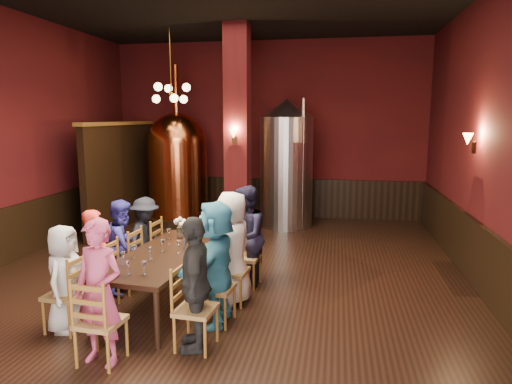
% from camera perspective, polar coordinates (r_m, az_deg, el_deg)
% --- Properties ---
extents(room, '(10.00, 10.02, 4.50)m').
position_cam_1_polar(room, '(7.03, -4.85, 6.58)').
color(room, black).
rests_on(room, ground).
extents(wainscot_right, '(0.08, 9.90, 1.00)m').
position_cam_1_polar(wainscot_right, '(7.41, 26.79, -8.02)').
color(wainscot_right, black).
rests_on(wainscot_right, ground).
extents(wainscot_back, '(7.90, 0.08, 1.00)m').
position_cam_1_polar(wainscot_back, '(12.06, 1.33, -0.61)').
color(wainscot_back, black).
rests_on(wainscot_back, ground).
extents(column, '(0.58, 0.58, 4.50)m').
position_cam_1_polar(column, '(9.82, -2.32, 7.38)').
color(column, '#4C1010').
rests_on(column, ground).
extents(partition, '(0.22, 3.50, 2.40)m').
position_cam_1_polar(partition, '(11.25, -16.42, 1.90)').
color(partition, black).
rests_on(partition, ground).
extents(pendant_cluster, '(0.90, 0.90, 1.70)m').
position_cam_1_polar(pendant_cluster, '(10.34, -10.55, 12.05)').
color(pendant_cluster, '#A57226').
rests_on(pendant_cluster, room).
extents(sconce_wall, '(0.20, 0.20, 0.36)m').
position_cam_1_polar(sconce_wall, '(7.87, 25.64, 5.63)').
color(sconce_wall, black).
rests_on(sconce_wall, room).
extents(sconce_column, '(0.20, 0.20, 0.36)m').
position_cam_1_polar(sconce_column, '(9.52, -2.71, 7.02)').
color(sconce_column, black).
rests_on(sconce_column, column).
extents(dining_table, '(1.20, 2.48, 0.75)m').
position_cam_1_polar(dining_table, '(6.43, -11.22, -8.01)').
color(dining_table, black).
rests_on(dining_table, ground).
extents(chair_0, '(0.50, 0.50, 0.92)m').
position_cam_1_polar(chair_0, '(6.13, -22.69, -11.68)').
color(chair_0, brown).
rests_on(chair_0, ground).
extents(person_0, '(0.47, 0.68, 1.32)m').
position_cam_1_polar(person_0, '(6.07, -22.81, -9.91)').
color(person_0, silver).
rests_on(person_0, ground).
extents(chair_1, '(0.50, 0.50, 0.92)m').
position_cam_1_polar(chair_1, '(6.64, -19.14, -9.86)').
color(chair_1, brown).
rests_on(chair_1, ground).
extents(person_1, '(0.44, 0.56, 1.37)m').
position_cam_1_polar(person_1, '(6.57, -19.24, -7.98)').
color(person_1, red).
rests_on(person_1, ground).
extents(chair_2, '(0.50, 0.50, 0.92)m').
position_cam_1_polar(chair_2, '(7.17, -16.17, -8.29)').
color(chair_2, brown).
rests_on(chair_2, ground).
extents(person_2, '(0.43, 0.72, 1.39)m').
position_cam_1_polar(person_2, '(7.10, -16.25, -6.48)').
color(person_2, navy).
rests_on(person_2, ground).
extents(chair_3, '(0.50, 0.50, 0.92)m').
position_cam_1_polar(chair_3, '(7.72, -13.60, -6.90)').
color(chair_3, brown).
rests_on(chair_3, ground).
extents(person_3, '(0.52, 0.86, 1.31)m').
position_cam_1_polar(person_3, '(7.67, -13.65, -5.49)').
color(person_3, black).
rests_on(person_3, ground).
extents(chair_4, '(0.50, 0.50, 0.92)m').
position_cam_1_polar(chair_4, '(5.32, -7.53, -14.29)').
color(chair_4, brown).
rests_on(chair_4, ground).
extents(person_4, '(0.55, 0.95, 1.52)m').
position_cam_1_polar(person_4, '(5.21, -7.60, -11.24)').
color(person_4, black).
rests_on(person_4, ground).
extents(chair_5, '(0.50, 0.50, 0.92)m').
position_cam_1_polar(chair_5, '(5.90, -5.00, -11.82)').
color(chair_5, brown).
rests_on(chair_5, ground).
extents(person_5, '(0.54, 1.49, 1.58)m').
position_cam_1_polar(person_5, '(5.78, -5.04, -8.78)').
color(person_5, teal).
rests_on(person_5, ground).
extents(chair_6, '(0.50, 0.50, 0.92)m').
position_cam_1_polar(chair_6, '(6.48, -2.98, -9.81)').
color(chair_6, brown).
rests_on(chair_6, ground).
extents(person_6, '(0.76, 0.91, 1.58)m').
position_cam_1_polar(person_6, '(6.38, -3.01, -7.00)').
color(person_6, beige).
rests_on(person_6, ground).
extents(chair_7, '(0.50, 0.50, 0.92)m').
position_cam_1_polar(chair_7, '(7.09, -1.30, -8.10)').
color(chair_7, brown).
rests_on(chair_7, ground).
extents(person_7, '(0.38, 0.76, 1.57)m').
position_cam_1_polar(person_7, '(7.00, -1.31, -5.58)').
color(person_7, black).
rests_on(person_7, ground).
extents(chair_8, '(0.50, 0.50, 0.92)m').
position_cam_1_polar(chair_8, '(5.25, -18.84, -15.05)').
color(chair_8, brown).
rests_on(chair_8, ground).
extents(person_8, '(0.63, 0.47, 1.56)m').
position_cam_1_polar(person_8, '(5.13, -19.03, -11.78)').
color(person_8, '#9D3455').
rests_on(person_8, ground).
extents(copper_kettle, '(1.61, 1.61, 3.81)m').
position_cam_1_polar(copper_kettle, '(11.40, -9.73, 3.20)').
color(copper_kettle, black).
rests_on(copper_kettle, ground).
extents(steel_vessel, '(1.26, 1.26, 3.00)m').
position_cam_1_polar(steel_vessel, '(10.77, 3.83, 3.54)').
color(steel_vessel, '#B2B2B7').
rests_on(steel_vessel, ground).
extents(rose_vase, '(0.19, 0.19, 0.32)m').
position_cam_1_polar(rose_vase, '(7.08, -9.52, -4.02)').
color(rose_vase, white).
rests_on(rose_vase, dining_table).
extents(wine_glass_0, '(0.07, 0.07, 0.17)m').
position_cam_1_polar(wine_glass_0, '(5.57, -13.80, -9.26)').
color(wine_glass_0, white).
rests_on(wine_glass_0, dining_table).
extents(wine_glass_1, '(0.07, 0.07, 0.17)m').
position_cam_1_polar(wine_glass_1, '(6.00, -16.28, -7.99)').
color(wine_glass_1, white).
rests_on(wine_glass_1, dining_table).
extents(wine_glass_2, '(0.07, 0.07, 0.17)m').
position_cam_1_polar(wine_glass_2, '(6.36, -9.63, -6.77)').
color(wine_glass_2, white).
rests_on(wine_glass_2, dining_table).
extents(wine_glass_3, '(0.07, 0.07, 0.17)m').
position_cam_1_polar(wine_glass_3, '(6.25, -15.12, -7.24)').
color(wine_glass_3, white).
rests_on(wine_glass_3, dining_table).
extents(wine_glass_4, '(0.07, 0.07, 0.17)m').
position_cam_1_polar(wine_glass_4, '(6.46, -11.60, -6.58)').
color(wine_glass_4, white).
rests_on(wine_glass_4, dining_table).
extents(wine_glass_5, '(0.07, 0.07, 0.17)m').
position_cam_1_polar(wine_glass_5, '(6.13, -13.07, -7.50)').
color(wine_glass_5, white).
rests_on(wine_glass_5, dining_table).
extents(wine_glass_6, '(0.07, 0.07, 0.17)m').
position_cam_1_polar(wine_glass_6, '(7.05, -10.83, -5.20)').
color(wine_glass_6, white).
rests_on(wine_glass_6, dining_table).
extents(wine_glass_7, '(0.07, 0.07, 0.17)m').
position_cam_1_polar(wine_glass_7, '(5.62, -15.71, -9.15)').
color(wine_glass_7, white).
rests_on(wine_glass_7, dining_table).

